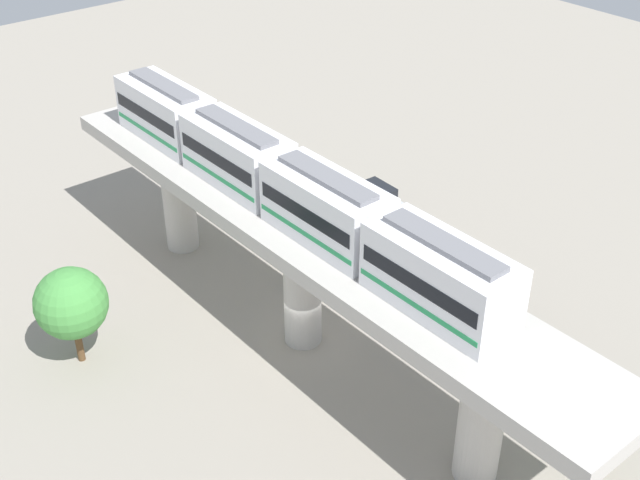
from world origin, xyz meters
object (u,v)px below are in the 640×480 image
(parked_car_yellow, at_px, (335,248))
(train, at_px, (279,180))
(tree_mid_lot, at_px, (259,157))
(tree_far_corner, at_px, (71,303))
(parked_car_black, at_px, (497,330))
(tree_near_viaduct, at_px, (603,396))
(parked_car_silver, at_px, (375,200))

(parked_car_yellow, bearing_deg, train, 26.97)
(tree_mid_lot, distance_m, tree_far_corner, 17.92)
(parked_car_black, distance_m, tree_mid_lot, 19.74)
(tree_near_viaduct, bearing_deg, tree_mid_lot, -94.80)
(parked_car_yellow, relative_size, tree_mid_lot, 0.92)
(tree_near_viaduct, height_order, tree_far_corner, tree_far_corner)
(train, height_order, tree_mid_lot, train)
(tree_near_viaduct, distance_m, tree_mid_lot, 27.36)
(parked_car_silver, bearing_deg, train, 28.17)
(tree_far_corner, bearing_deg, parked_car_black, 144.12)
(parked_car_black, relative_size, tree_mid_lot, 0.93)
(tree_near_viaduct, distance_m, tree_far_corner, 24.46)
(train, xyz_separation_m, parked_car_silver, (-11.91, -5.76, -7.85))
(parked_car_silver, xyz_separation_m, tree_mid_lot, (5.06, -5.66, 2.48))
(train, xyz_separation_m, tree_near_viaduct, (-4.56, 15.84, -5.11))
(parked_car_black, xyz_separation_m, tree_near_viaduct, (2.94, 7.68, 2.75))
(parked_car_yellow, xyz_separation_m, tree_mid_lot, (-0.69, -8.37, 2.48))
(train, distance_m, parked_car_black, 13.58)
(parked_car_black, xyz_separation_m, tree_mid_lot, (0.65, -19.58, 2.48))
(parked_car_yellow, height_order, tree_near_viaduct, tree_near_viaduct)
(tree_near_viaduct, bearing_deg, train, -73.93)
(parked_car_black, bearing_deg, parked_car_yellow, -79.53)
(parked_car_black, relative_size, tree_near_viaduct, 0.89)
(tree_near_viaduct, bearing_deg, parked_car_yellow, -94.83)
(parked_car_black, distance_m, tree_near_viaduct, 8.67)
(parked_car_silver, distance_m, tree_far_corner, 21.67)
(train, xyz_separation_m, tree_mid_lot, (-6.85, -11.42, -5.37))
(train, relative_size, parked_car_yellow, 6.51)
(parked_car_black, height_order, tree_far_corner, tree_far_corner)
(tree_mid_lot, height_order, tree_far_corner, tree_far_corner)
(train, bearing_deg, tree_mid_lot, -120.95)
(parked_car_black, bearing_deg, tree_far_corner, -32.24)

